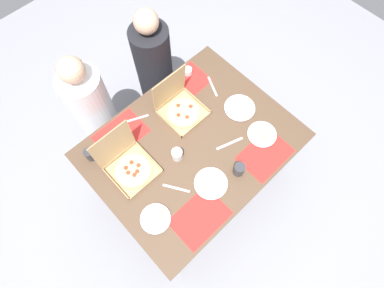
{
  "coord_description": "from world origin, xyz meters",
  "views": [
    {
      "loc": [
        -0.61,
        -0.64,
        2.73
      ],
      "look_at": [
        0.0,
        0.0,
        0.73
      ],
      "focal_mm": 28.45,
      "sensor_mm": 36.0,
      "label": 1
    }
  ],
  "objects_px": {
    "cup_red": "(239,169)",
    "diner_right_seat": "(155,69)",
    "pizza_box_corner_right": "(129,165)",
    "plate_middle": "(210,183)",
    "cup_dark": "(90,155)",
    "condiment_bowl": "(188,71)",
    "pizza_box_edge_far": "(180,107)",
    "plate_near_right": "(156,218)",
    "cup_spare": "(177,155)",
    "plate_near_left": "(262,134)",
    "plate_far_left": "(240,108)",
    "diner_left_seat": "(96,112)"
  },
  "relations": [
    {
      "from": "cup_red",
      "to": "diner_right_seat",
      "type": "distance_m",
      "value": 1.24
    },
    {
      "from": "pizza_box_corner_right",
      "to": "plate_middle",
      "type": "xyz_separation_m",
      "value": [
        0.32,
        -0.47,
        -0.04
      ]
    },
    {
      "from": "cup_dark",
      "to": "condiment_bowl",
      "type": "xyz_separation_m",
      "value": [
        0.98,
        0.07,
        -0.03
      ]
    },
    {
      "from": "diner_right_seat",
      "to": "pizza_box_edge_far",
      "type": "bearing_deg",
      "value": -109.22
    },
    {
      "from": "pizza_box_corner_right",
      "to": "plate_near_right",
      "type": "xyz_separation_m",
      "value": [
        -0.1,
        -0.39,
        -0.04
      ]
    },
    {
      "from": "cup_spare",
      "to": "condiment_bowl",
      "type": "distance_m",
      "value": 0.73
    },
    {
      "from": "plate_middle",
      "to": "cup_red",
      "type": "height_order",
      "value": "cup_red"
    },
    {
      "from": "plate_near_left",
      "to": "diner_right_seat",
      "type": "height_order",
      "value": "diner_right_seat"
    },
    {
      "from": "plate_middle",
      "to": "condiment_bowl",
      "type": "distance_m",
      "value": 0.93
    },
    {
      "from": "plate_far_left",
      "to": "diner_left_seat",
      "type": "xyz_separation_m",
      "value": [
        -0.78,
        0.86,
        -0.21
      ]
    },
    {
      "from": "plate_far_left",
      "to": "plate_middle",
      "type": "bearing_deg",
      "value": -155.2
    },
    {
      "from": "cup_dark",
      "to": "cup_spare",
      "type": "distance_m",
      "value": 0.6
    },
    {
      "from": "plate_near_left",
      "to": "plate_far_left",
      "type": "height_order",
      "value": "plate_near_left"
    },
    {
      "from": "cup_spare",
      "to": "diner_right_seat",
      "type": "height_order",
      "value": "diner_right_seat"
    },
    {
      "from": "plate_near_left",
      "to": "cup_spare",
      "type": "xyz_separation_m",
      "value": [
        -0.56,
        0.3,
        0.03
      ]
    },
    {
      "from": "plate_far_left",
      "to": "condiment_bowl",
      "type": "distance_m",
      "value": 0.51
    },
    {
      "from": "pizza_box_corner_right",
      "to": "plate_middle",
      "type": "relative_size",
      "value": 1.47
    },
    {
      "from": "plate_near_right",
      "to": "pizza_box_edge_far",
      "type": "bearing_deg",
      "value": 36.33
    },
    {
      "from": "plate_middle",
      "to": "pizza_box_edge_far",
      "type": "bearing_deg",
      "value": 67.08
    },
    {
      "from": "cup_dark",
      "to": "diner_right_seat",
      "type": "xyz_separation_m",
      "value": [
        0.9,
        0.41,
        -0.26
      ]
    },
    {
      "from": "pizza_box_corner_right",
      "to": "cup_spare",
      "type": "relative_size",
      "value": 3.89
    },
    {
      "from": "plate_near_left",
      "to": "condiment_bowl",
      "type": "distance_m",
      "value": 0.77
    },
    {
      "from": "plate_middle",
      "to": "plate_far_left",
      "type": "bearing_deg",
      "value": 24.8
    },
    {
      "from": "diner_left_seat",
      "to": "cup_spare",
      "type": "bearing_deg",
      "value": -77.77
    },
    {
      "from": "cup_spare",
      "to": "diner_left_seat",
      "type": "relative_size",
      "value": 0.07
    },
    {
      "from": "pizza_box_edge_far",
      "to": "diner_left_seat",
      "type": "height_order",
      "value": "diner_left_seat"
    },
    {
      "from": "pizza_box_corner_right",
      "to": "cup_dark",
      "type": "distance_m",
      "value": 0.29
    },
    {
      "from": "plate_middle",
      "to": "plate_near_left",
      "type": "height_order",
      "value": "same"
    },
    {
      "from": "condiment_bowl",
      "to": "cup_spare",
      "type": "bearing_deg",
      "value": -138.7
    },
    {
      "from": "plate_middle",
      "to": "condiment_bowl",
      "type": "xyz_separation_m",
      "value": [
        0.51,
        0.78,
        0.01
      ]
    },
    {
      "from": "plate_near_left",
      "to": "condiment_bowl",
      "type": "bearing_deg",
      "value": 91.3
    },
    {
      "from": "cup_spare",
      "to": "diner_right_seat",
      "type": "relative_size",
      "value": 0.07
    },
    {
      "from": "plate_near_left",
      "to": "cup_dark",
      "type": "bearing_deg",
      "value": 144.72
    },
    {
      "from": "cup_dark",
      "to": "condiment_bowl",
      "type": "bearing_deg",
      "value": 3.79
    },
    {
      "from": "cup_dark",
      "to": "plate_far_left",
      "type": "bearing_deg",
      "value": -23.08
    },
    {
      "from": "pizza_box_corner_right",
      "to": "plate_near_right",
      "type": "height_order",
      "value": "pizza_box_corner_right"
    },
    {
      "from": "condiment_bowl",
      "to": "cup_dark",
      "type": "bearing_deg",
      "value": -176.21
    },
    {
      "from": "pizza_box_corner_right",
      "to": "diner_right_seat",
      "type": "bearing_deg",
      "value": 41.04
    },
    {
      "from": "pizza_box_edge_far",
      "to": "cup_dark",
      "type": "bearing_deg",
      "value": 167.98
    },
    {
      "from": "plate_near_right",
      "to": "diner_left_seat",
      "type": "distance_m",
      "value": 1.09
    },
    {
      "from": "cup_red",
      "to": "pizza_box_edge_far",
      "type": "bearing_deg",
      "value": 86.58
    },
    {
      "from": "cup_red",
      "to": "condiment_bowl",
      "type": "xyz_separation_m",
      "value": [
        0.32,
        0.85,
        -0.03
      ]
    },
    {
      "from": "plate_near_left",
      "to": "plate_near_right",
      "type": "distance_m",
      "value": 0.96
    },
    {
      "from": "pizza_box_corner_right",
      "to": "diner_left_seat",
      "type": "relative_size",
      "value": 0.28
    },
    {
      "from": "pizza_box_corner_right",
      "to": "plate_middle",
      "type": "distance_m",
      "value": 0.57
    },
    {
      "from": "cup_dark",
      "to": "pizza_box_corner_right",
      "type": "bearing_deg",
      "value": -59.0
    },
    {
      "from": "diner_left_seat",
      "to": "plate_near_right",
      "type": "bearing_deg",
      "value": -101.45
    },
    {
      "from": "condiment_bowl",
      "to": "plate_middle",
      "type": "bearing_deg",
      "value": -123.57
    },
    {
      "from": "pizza_box_corner_right",
      "to": "diner_right_seat",
      "type": "relative_size",
      "value": 0.29
    },
    {
      "from": "plate_near_left",
      "to": "cup_red",
      "type": "xyz_separation_m",
      "value": [
        -0.33,
        -0.07,
        0.04
      ]
    }
  ]
}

